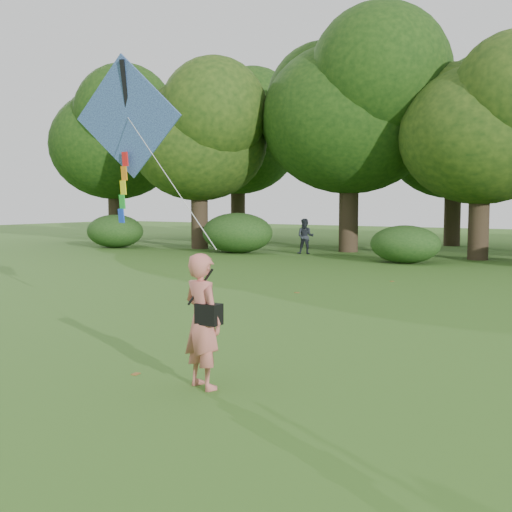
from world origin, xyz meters
The scene contains 7 objects.
ground centered at (0.00, 0.00, 0.00)m, with size 100.00×100.00×0.00m, color #265114.
man_kite_flyer centered at (-0.88, 0.10, 0.85)m, with size 0.62×0.41×1.69m, color #C7695D.
bystander_left centered at (-9.05, 18.75, 0.78)m, with size 0.76×0.59×1.56m, color #23272E.
crossbody_bag centered at (-0.76, 0.07, 0.96)m, with size 0.43×0.20×0.69m.
flying_kite centered at (-4.33, 2.55, 3.79)m, with size 4.81×2.83×3.19m.
shrub_band centered at (-0.72, 17.60, 0.86)m, with size 39.15×3.22×1.88m.
fallen_leaves centered at (1.23, 4.42, 0.01)m, with size 9.31×15.28×0.01m.
Camera 1 is at (3.82, -6.25, 2.33)m, focal length 45.00 mm.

